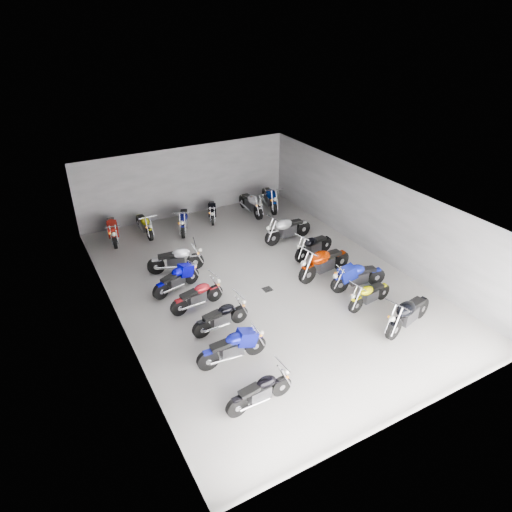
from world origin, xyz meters
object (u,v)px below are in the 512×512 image
object	(u,v)px
motorcycle_right_b	(369,294)
motorcycle_back_c	(184,220)
motorcycle_right_f	(287,229)
drain_grate	(267,289)
motorcycle_left_d	(198,296)
motorcycle_right_e	(313,246)
motorcycle_left_b	(233,347)
motorcycle_left_c	(221,317)
motorcycle_left_a	(260,391)
motorcycle_back_b	(144,224)
motorcycle_back_f	(270,198)
motorcycle_left_f	(176,259)
motorcycle_back_d	(212,210)
motorcycle_back_a	(113,229)
motorcycle_right_d	(324,262)
motorcycle_right_a	(408,313)
motorcycle_left_e	(177,279)
motorcycle_right_c	(358,276)
motorcycle_back_e	(251,203)

from	to	relation	value
motorcycle_right_b	motorcycle_back_c	size ratio (longest dim) A/B	0.93
motorcycle_right_f	drain_grate	bearing A→B (deg)	133.06
motorcycle_left_d	motorcycle_right_e	xyz separation A→B (m)	(5.30, 1.00, 0.02)
motorcycle_left_b	motorcycle_left_c	xyz separation A→B (m)	(0.33, 1.45, -0.04)
motorcycle_left_b	motorcycle_left_a	bearing A→B (deg)	-0.43
drain_grate	motorcycle_left_d	size ratio (longest dim) A/B	0.17
motorcycle_back_b	motorcycle_back_f	bearing A→B (deg)	177.10
motorcycle_back_f	motorcycle_right_e	bearing A→B (deg)	94.74
motorcycle_left_f	motorcycle_back_d	distance (m)	4.72
motorcycle_back_d	motorcycle_left_a	bearing A→B (deg)	94.54
drain_grate	motorcycle_back_a	world-z (taller)	motorcycle_back_a
motorcycle_left_d	motorcycle_back_a	size ratio (longest dim) A/B	0.87
motorcycle_right_b	motorcycle_right_d	bearing A→B (deg)	-2.37
motorcycle_left_f	motorcycle_back_b	size ratio (longest dim) A/B	1.04
motorcycle_right_e	motorcycle_back_b	distance (m)	7.32
drain_grate	motorcycle_left_b	bearing A→B (deg)	-134.88
motorcycle_left_d	motorcycle_right_a	world-z (taller)	motorcycle_right_a
motorcycle_left_e	motorcycle_right_e	distance (m)	5.55
motorcycle_left_d	drain_grate	bearing A→B (deg)	78.08
motorcycle_right_a	motorcycle_back_d	distance (m)	10.41
motorcycle_left_d	motorcycle_right_c	xyz separation A→B (m)	(5.32, -1.64, 0.05)
motorcycle_right_c	motorcycle_back_c	bearing A→B (deg)	34.83
motorcycle_left_b	motorcycle_left_e	distance (m)	4.15
motorcycle_left_a	motorcycle_left_d	distance (m)	4.61
motorcycle_left_f	motorcycle_back_e	distance (m)	5.94
motorcycle_right_a	motorcycle_back_b	size ratio (longest dim) A/B	1.13
motorcycle_right_c	motorcycle_back_e	xyz separation A→B (m)	(-0.19, 7.48, 0.02)
motorcycle_left_a	motorcycle_left_b	distance (m)	1.75
motorcycle_right_f	motorcycle_back_a	xyz separation A→B (m)	(-6.40, 3.53, -0.02)
motorcycle_back_b	motorcycle_right_c	bearing A→B (deg)	122.62
motorcycle_left_b	motorcycle_back_a	bearing A→B (deg)	-169.95
motorcycle_left_e	motorcycle_right_f	bearing A→B (deg)	86.61
motorcycle_left_b	motorcycle_right_d	size ratio (longest dim) A/B	0.86
motorcycle_left_d	motorcycle_left_e	bearing A→B (deg)	-177.21
motorcycle_left_f	motorcycle_back_c	distance (m)	3.47
motorcycle_right_d	motorcycle_back_f	world-z (taller)	motorcycle_right_d
motorcycle_left_f	motorcycle_left_a	bearing A→B (deg)	11.35
motorcycle_left_e	motorcycle_back_d	world-z (taller)	motorcycle_left_e
motorcycle_left_d	motorcycle_back_a	xyz separation A→B (m)	(-1.27, 6.18, 0.07)
motorcycle_right_d	motorcycle_left_b	bearing A→B (deg)	108.85
motorcycle_back_e	motorcycle_right_f	bearing A→B (deg)	91.14
motorcycle_right_e	motorcycle_back_f	size ratio (longest dim) A/B	0.87
drain_grate	motorcycle_right_e	size ratio (longest dim) A/B	0.16
motorcycle_right_e	motorcycle_back_a	distance (m)	8.36
motorcycle_right_f	motorcycle_back_c	distance (m)	4.57
motorcycle_right_b	motorcycle_back_b	size ratio (longest dim) A/B	0.94
motorcycle_left_f	motorcycle_back_c	size ratio (longest dim) A/B	1.03
motorcycle_left_a	motorcycle_right_c	xyz separation A→B (m)	(5.55, 2.97, 0.06)
motorcycle_left_b	motorcycle_right_f	world-z (taller)	motorcycle_right_f
motorcycle_back_c	motorcycle_back_a	bearing A→B (deg)	13.70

